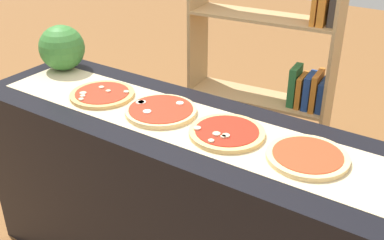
% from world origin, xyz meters
% --- Properties ---
extents(counter, '(2.14, 0.60, 0.91)m').
position_xyz_m(counter, '(0.00, 0.00, 0.45)').
color(counter, black).
rests_on(counter, ground_plane).
extents(parchment_paper, '(1.97, 0.36, 0.00)m').
position_xyz_m(parchment_paper, '(0.00, 0.00, 0.91)').
color(parchment_paper, beige).
rests_on(parchment_paper, counter).
extents(pizza_mushroom_0, '(0.30, 0.30, 0.03)m').
position_xyz_m(pizza_mushroom_0, '(-0.50, -0.01, 0.92)').
color(pizza_mushroom_0, tan).
rests_on(pizza_mushroom_0, parchment_paper).
extents(pizza_mozzarella_1, '(0.31, 0.31, 0.03)m').
position_xyz_m(pizza_mozzarella_1, '(-0.17, 0.01, 0.92)').
color(pizza_mozzarella_1, '#E5C17F').
rests_on(pizza_mozzarella_1, parchment_paper).
extents(pizza_mushroom_2, '(0.30, 0.30, 0.03)m').
position_xyz_m(pizza_mushroom_2, '(0.17, -0.00, 0.92)').
color(pizza_mushroom_2, '#DBB26B').
rests_on(pizza_mushroom_2, parchment_paper).
extents(pizza_plain_3, '(0.30, 0.30, 0.02)m').
position_xyz_m(pizza_plain_3, '(0.50, 0.01, 0.92)').
color(pizza_plain_3, '#E5C17F').
rests_on(pizza_plain_3, parchment_paper).
extents(watermelon, '(0.24, 0.24, 0.24)m').
position_xyz_m(watermelon, '(-0.91, 0.14, 1.03)').
color(watermelon, '#387A33').
rests_on(watermelon, counter).
extents(bookshelf, '(0.93, 0.35, 1.61)m').
position_xyz_m(bookshelf, '(-0.11, 1.12, 0.76)').
color(bookshelf, tan).
rests_on(bookshelf, ground_plane).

